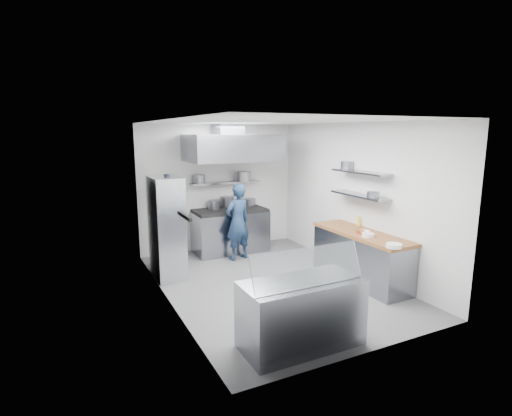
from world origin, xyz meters
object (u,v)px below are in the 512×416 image
gas_range (230,232)px  display_case (301,314)px  chef (238,222)px  wire_rack (167,227)px

gas_range → display_case: 4.17m
chef → wire_rack: bearing=-1.8°
chef → wire_rack: size_ratio=0.86×
gas_range → chef: (-0.07, -0.58, 0.35)m
chef → wire_rack: (-1.56, -0.34, 0.13)m
gas_range → wire_rack: (-1.63, -0.93, 0.48)m
gas_range → display_case: gas_range is taller
chef → display_case: chef is taller
wire_rack → chef: bearing=12.4°
gas_range → wire_rack: size_ratio=0.86×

